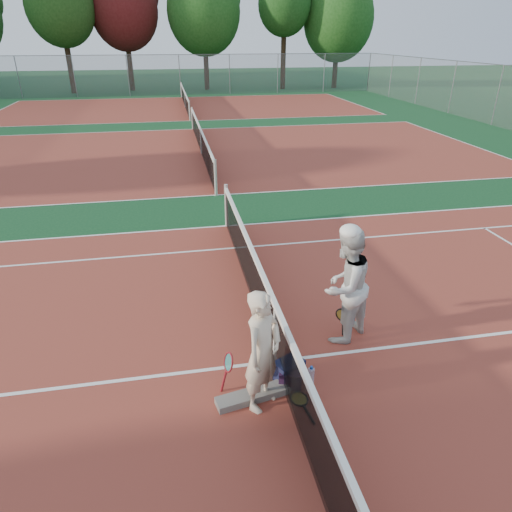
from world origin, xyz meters
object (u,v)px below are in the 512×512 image
(racket_spare, at_px, (299,399))
(player_b, at_px, (345,286))
(player_a, at_px, (263,351))
(water_bottle, at_px, (311,377))
(sports_bag_navy, at_px, (289,370))
(sports_bag_purple, at_px, (290,379))
(racket_red, at_px, (229,372))
(net_main, at_px, (275,334))
(racket_black_held, at_px, (342,324))

(racket_spare, bearing_deg, player_b, -48.59)
(player_a, bearing_deg, racket_spare, -50.24)
(water_bottle, bearing_deg, racket_spare, -134.64)
(sports_bag_navy, distance_m, sports_bag_purple, 0.14)
(sports_bag_purple, height_order, water_bottle, water_bottle)
(player_a, bearing_deg, racket_red, 92.63)
(player_b, relative_size, water_bottle, 6.31)
(net_main, relative_size, water_bottle, 36.60)
(net_main, height_order, sports_bag_navy, net_main)
(racket_spare, xyz_separation_m, sports_bag_navy, (-0.04, 0.42, 0.14))
(player_a, relative_size, racket_spare, 2.83)
(racket_spare, bearing_deg, sports_bag_purple, 0.94)
(player_b, height_order, racket_spare, player_b)
(sports_bag_purple, bearing_deg, racket_red, 173.04)
(player_a, bearing_deg, water_bottle, -30.97)
(player_b, distance_m, sports_bag_purple, 1.68)
(racket_spare, bearing_deg, water_bottle, -53.53)
(player_a, relative_size, player_b, 0.90)
(player_b, relative_size, sports_bag_purple, 6.06)
(net_main, relative_size, racket_red, 18.69)
(racket_red, bearing_deg, sports_bag_navy, -13.30)
(racket_red, xyz_separation_m, sports_bag_purple, (0.85, -0.10, -0.17))
(racket_black_held, height_order, sports_bag_navy, racket_black_held)
(racket_red, distance_m, racket_black_held, 2.08)
(player_a, bearing_deg, player_b, -7.51)
(player_a, bearing_deg, net_main, 20.38)
(net_main, relative_size, player_b, 5.80)
(player_b, distance_m, sports_bag_navy, 1.59)
(racket_red, height_order, water_bottle, racket_red)
(racket_black_held, bearing_deg, net_main, -35.78)
(net_main, xyz_separation_m, racket_red, (-0.75, -0.45, -0.22))
(racket_spare, bearing_deg, sports_bag_navy, -3.11)
(net_main, xyz_separation_m, sports_bag_purple, (0.10, -0.55, -0.38))
(net_main, bearing_deg, water_bottle, -58.08)
(racket_spare, relative_size, sports_bag_navy, 1.49)
(sports_bag_navy, bearing_deg, player_a, -139.85)
(racket_red, distance_m, racket_spare, 1.01)
(sports_bag_purple, bearing_deg, net_main, 100.11)
(water_bottle, bearing_deg, player_a, -165.06)
(water_bottle, bearing_deg, racket_black_held, 50.17)
(player_a, distance_m, racket_red, 0.77)
(player_b, relative_size, racket_spare, 3.16)
(racket_black_held, xyz_separation_m, water_bottle, (-0.80, -0.96, -0.14))
(racket_red, distance_m, sports_bag_navy, 0.86)
(player_b, xyz_separation_m, sports_bag_purple, (-1.10, -0.98, -0.82))
(net_main, xyz_separation_m, player_b, (1.19, 0.43, 0.44))
(net_main, xyz_separation_m, player_a, (-0.35, -0.80, 0.34))
(racket_spare, height_order, water_bottle, water_bottle)
(net_main, height_order, racket_red, net_main)
(racket_black_held, bearing_deg, sports_bag_purple, -12.50)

